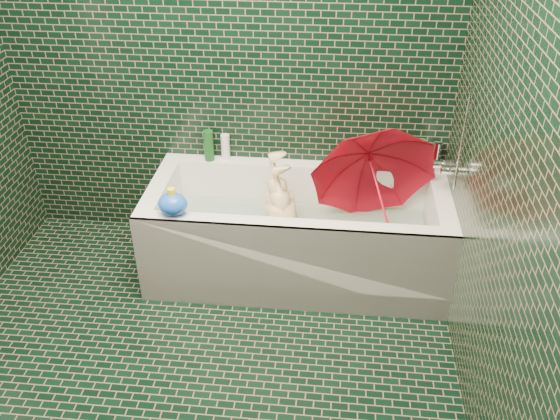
# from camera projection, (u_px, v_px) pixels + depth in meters

# --- Properties ---
(floor) EXTENTS (2.80, 2.80, 0.00)m
(floor) POSITION_uv_depth(u_px,v_px,m) (184.00, 397.00, 2.79)
(floor) COLOR black
(floor) RESTS_ON ground
(wall_back) EXTENTS (2.80, 0.00, 2.80)m
(wall_back) POSITION_uv_depth(u_px,v_px,m) (225.00, 44.00, 3.28)
(wall_back) COLOR black
(wall_back) RESTS_ON floor
(wall_right) EXTENTS (0.00, 2.80, 2.80)m
(wall_right) POSITION_uv_depth(u_px,v_px,m) (529.00, 181.00, 2.00)
(wall_right) COLOR black
(wall_right) RESTS_ON floor
(bathtub) EXTENTS (1.70, 0.75, 0.55)m
(bathtub) POSITION_uv_depth(u_px,v_px,m) (297.00, 242.00, 3.48)
(bathtub) COLOR white
(bathtub) RESTS_ON floor
(bath_mat) EXTENTS (1.35, 0.47, 0.01)m
(bath_mat) POSITION_uv_depth(u_px,v_px,m) (297.00, 248.00, 3.52)
(bath_mat) COLOR green
(bath_mat) RESTS_ON bathtub
(water) EXTENTS (1.48, 0.53, 0.00)m
(water) POSITION_uv_depth(u_px,v_px,m) (297.00, 228.00, 3.44)
(water) COLOR silver
(water) RESTS_ON bathtub
(faucet) EXTENTS (0.18, 0.19, 0.55)m
(faucet) POSITION_uv_depth(u_px,v_px,m) (453.00, 164.00, 3.11)
(faucet) COLOR silver
(faucet) RESTS_ON wall_right
(child) EXTENTS (0.95, 0.46, 0.32)m
(child) POSITION_uv_depth(u_px,v_px,m) (287.00, 229.00, 3.42)
(child) COLOR beige
(child) RESTS_ON bathtub
(umbrella) EXTENTS (0.91, 0.95, 0.95)m
(umbrella) POSITION_uv_depth(u_px,v_px,m) (378.00, 190.00, 3.24)
(umbrella) COLOR red
(umbrella) RESTS_ON bathtub
(soap_bottle_a) EXTENTS (0.13, 0.13, 0.28)m
(soap_bottle_a) POSITION_uv_depth(u_px,v_px,m) (437.00, 172.00, 3.49)
(soap_bottle_a) COLOR white
(soap_bottle_a) RESTS_ON bathtub
(soap_bottle_b) EXTENTS (0.11, 0.11, 0.20)m
(soap_bottle_b) POSITION_uv_depth(u_px,v_px,m) (418.00, 169.00, 3.52)
(soap_bottle_b) COLOR #3F1E71
(soap_bottle_b) RESTS_ON bathtub
(soap_bottle_c) EXTENTS (0.17, 0.17, 0.17)m
(soap_bottle_c) POSITION_uv_depth(u_px,v_px,m) (426.00, 171.00, 3.50)
(soap_bottle_c) COLOR #15491A
(soap_bottle_c) RESTS_ON bathtub
(bottle_right_tall) EXTENTS (0.07, 0.07, 0.21)m
(bottle_right_tall) POSITION_uv_depth(u_px,v_px,m) (420.00, 156.00, 3.44)
(bottle_right_tall) COLOR #15491A
(bottle_right_tall) RESTS_ON bathtub
(bottle_right_pump) EXTENTS (0.05, 0.05, 0.18)m
(bottle_right_pump) POSITION_uv_depth(u_px,v_px,m) (437.00, 156.00, 3.47)
(bottle_right_pump) COLOR silver
(bottle_right_pump) RESTS_ON bathtub
(bottle_left_tall) EXTENTS (0.07, 0.07, 0.19)m
(bottle_left_tall) POSITION_uv_depth(u_px,v_px,m) (209.00, 146.00, 3.57)
(bottle_left_tall) COLOR #15491A
(bottle_left_tall) RESTS_ON bathtub
(bottle_left_short) EXTENTS (0.06, 0.06, 0.16)m
(bottle_left_short) POSITION_uv_depth(u_px,v_px,m) (225.00, 147.00, 3.59)
(bottle_left_short) COLOR white
(bottle_left_short) RESTS_ON bathtub
(rubber_duck) EXTENTS (0.12, 0.08, 0.09)m
(rubber_duck) POSITION_uv_depth(u_px,v_px,m) (379.00, 162.00, 3.51)
(rubber_duck) COLOR #FFF51A
(rubber_duck) RESTS_ON bathtub
(bath_toy) EXTENTS (0.19, 0.18, 0.15)m
(bath_toy) POSITION_uv_depth(u_px,v_px,m) (173.00, 204.00, 3.07)
(bath_toy) COLOR blue
(bath_toy) RESTS_ON bathtub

